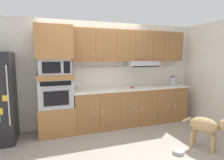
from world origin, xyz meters
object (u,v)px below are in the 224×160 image
Objects in this scene: dog at (209,126)px; built_in_oven at (56,93)px; electric_kettle at (173,81)px; dog_food_bowl at (179,152)px; microwave at (55,67)px; screwdriver at (132,87)px.

built_in_oven is at bearing -153.07° from dog.
electric_kettle is 2.13m from dog_food_bowl.
dog_food_bowl is at bearing -123.13° from electric_kettle.
microwave is 1.84m from screwdriver.
microwave is (0.00, -0.00, 0.56)m from built_in_oven.
dog_food_bowl is (-1.03, -1.57, -1.00)m from electric_kettle.
screwdriver is at bearing 175.85° from dog.
screwdriver is 1.83m from dog.
screwdriver is 0.20× the size of dog.
built_in_oven reaches higher than dog_food_bowl.
built_in_oven is 1.77m from screwdriver.
dog_food_bowl is (1.94, -1.62, -1.43)m from microwave.
screwdriver is 1.21m from electric_kettle.
built_in_oven is 2.92× the size of electric_kettle.
built_in_oven is 2.67m from dog_food_bowl.
dog_food_bowl is (-0.57, 0.07, -0.41)m from dog.
dog is (2.51, -1.69, -0.46)m from built_in_oven.
dog is at bearing -6.99° from dog_food_bowl.
electric_kettle is at bearing 135.20° from dog.
microwave reaches higher than screwdriver.
electric_kettle is 1.20× the size of dog_food_bowl.
electric_kettle is (2.97, -0.05, -0.43)m from microwave.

